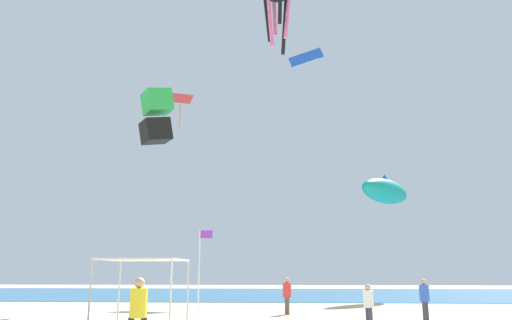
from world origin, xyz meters
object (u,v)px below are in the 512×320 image
object	(u,v)px
person_leftmost	(368,302)
person_rightmost	(138,308)
banner_flag	(201,265)
kite_inflatable_teal	(385,191)
canopy_tent	(144,262)
person_near_tent	(424,296)
kite_parafoil_blue	(306,58)
kite_box_green	(156,116)
person_central	(287,293)
kite_diamond_red	(180,100)

from	to	relation	value
person_leftmost	person_rightmost	xyz separation A→B (m)	(-7.00, -5.98, 0.19)
person_rightmost	banner_flag	world-z (taller)	banner_flag
kite_inflatable_teal	person_leftmost	bearing A→B (deg)	24.11
person_rightmost	canopy_tent	bearing A→B (deg)	-106.40
person_near_tent	person_leftmost	size ratio (longest dim) A/B	1.10
person_near_tent	kite_parafoil_blue	bearing A→B (deg)	-137.34
canopy_tent	person_leftmost	xyz separation A→B (m)	(8.72, -0.35, -1.47)
person_near_tent	kite_parafoil_blue	xyz separation A→B (m)	(-3.61, 22.00, 21.12)
person_near_tent	kite_parafoil_blue	world-z (taller)	kite_parafoil_blue
canopy_tent	kite_box_green	bearing A→B (deg)	104.17
kite_box_green	kite_inflatable_teal	xyz separation A→B (m)	(15.67, 7.89, -3.66)
person_leftmost	person_rightmost	bearing A→B (deg)	114.74
kite_inflatable_teal	kite_parafoil_blue	bearing A→B (deg)	-104.06
banner_flag	kite_inflatable_teal	size ratio (longest dim) A/B	0.63
person_near_tent	person_central	distance (m)	6.41
person_near_tent	kite_diamond_red	bearing A→B (deg)	-100.44
person_rightmost	kite_diamond_red	xyz separation A→B (m)	(-3.97, 21.91, 13.76)
person_near_tent	kite_parafoil_blue	distance (m)	30.71
person_near_tent	kite_box_green	xyz separation A→B (m)	(-13.93, 7.10, 10.56)
kite_box_green	person_leftmost	bearing A→B (deg)	14.98
kite_box_green	kite_inflatable_teal	distance (m)	17.92
person_near_tent	banner_flag	world-z (taller)	banner_flag
kite_diamond_red	kite_inflatable_teal	xyz separation A→B (m)	(15.53, 1.78, -6.96)
person_near_tent	banner_flag	distance (m)	9.83
person_near_tent	person_rightmost	distance (m)	13.12
person_central	kite_inflatable_teal	bearing A→B (deg)	-44.43
canopy_tent	kite_inflatable_teal	bearing A→B (deg)	52.58
person_rightmost	kite_inflatable_teal	bearing A→B (deg)	-147.58
person_near_tent	kite_diamond_red	distance (m)	23.60
person_central	kite_parafoil_blue	size ratio (longest dim) A/B	0.51
person_rightmost	person_central	bearing A→B (deg)	-140.92
kite_box_green	person_rightmost	bearing A→B (deg)	-18.97
person_near_tent	kite_inflatable_teal	size ratio (longest dim) A/B	0.28
kite_diamond_red	kite_box_green	distance (m)	6.95
person_central	kite_parafoil_blue	world-z (taller)	kite_parafoil_blue
person_near_tent	kite_box_green	size ratio (longest dim) A/B	0.48
person_rightmost	kite_box_green	distance (m)	19.39
kite_parafoil_blue	person_near_tent	bearing A→B (deg)	95.74
person_rightmost	person_near_tent	bearing A→B (deg)	-170.04
kite_box_green	person_near_tent	bearing A→B (deg)	29.43
person_leftmost	person_central	bearing A→B (deg)	13.75
canopy_tent	kite_parafoil_blue	world-z (taller)	kite_parafoil_blue
person_leftmost	kite_box_green	world-z (taller)	kite_box_green
person_leftmost	banner_flag	world-z (taller)	banner_flag
kite_parafoil_blue	person_leftmost	bearing A→B (deg)	88.26
person_central	person_leftmost	bearing A→B (deg)	-163.38
person_near_tent	person_leftmost	xyz separation A→B (m)	(-2.82, -2.71, -0.09)
kite_box_green	kite_inflatable_teal	world-z (taller)	kite_box_green
person_leftmost	person_rightmost	distance (m)	9.21
person_central	kite_inflatable_teal	distance (m)	16.07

